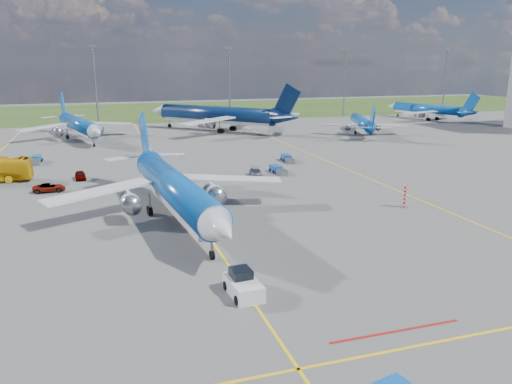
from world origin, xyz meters
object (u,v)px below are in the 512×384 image
object	(u,v)px
bg_jet_ene	(426,120)
baggage_tug_c	(36,160)
warning_post	(405,196)
bg_jet_ne	(361,133)
bg_jet_n	(217,131)
bg_jet_nnw	(80,140)
pushback_tug	(243,285)
service_car_b	(49,188)
baggage_tug_w	(278,170)
service_car_c	(256,172)
baggage_tug_e	(287,159)
main_airliner	(176,219)
service_car_a	(80,175)

from	to	relation	value
bg_jet_ene	baggage_tug_c	world-z (taller)	bg_jet_ene
warning_post	bg_jet_ene	xyz separation A→B (m)	(64.86, 84.73, -1.50)
bg_jet_ne	baggage_tug_c	world-z (taller)	bg_jet_ne
bg_jet_n	bg_jet_nnw	bearing A→B (deg)	-35.08
bg_jet_nnw	baggage_tug_c	distance (m)	28.49
bg_jet_n	bg_jet_ne	world-z (taller)	bg_jet_n
pushback_tug	service_car_b	distance (m)	42.99
baggage_tug_c	bg_jet_n	bearing A→B (deg)	36.60
pushback_tug	baggage_tug_w	bearing A→B (deg)	62.59
bg_jet_nnw	bg_jet_ne	world-z (taller)	bg_jet_nnw
service_car_c	baggage_tug_e	size ratio (longest dim) A/B	0.89
warning_post	service_car_c	distance (m)	25.89
pushback_tug	baggage_tug_c	world-z (taller)	pushback_tug
bg_jet_ene	baggage_tug_c	distance (m)	118.95
pushback_tug	baggage_tug_e	distance (m)	55.24
main_airliner	baggage_tug_c	world-z (taller)	main_airliner
main_airliner	service_car_b	world-z (taller)	main_airliner
main_airliner	bg_jet_ene	bearing A→B (deg)	35.55
pushback_tug	bg_jet_ene	bearing A→B (deg)	44.44
bg_jet_ene	pushback_tug	bearing A→B (deg)	32.31
bg_jet_ne	baggage_tug_w	distance (m)	53.66
service_car_c	baggage_tug_w	world-z (taller)	service_car_c
service_car_b	baggage_tug_c	size ratio (longest dim) A/B	0.80
baggage_tug_e	bg_jet_ene	bearing A→B (deg)	42.71
bg_jet_n	pushback_tug	world-z (taller)	bg_jet_n
bg_jet_n	bg_jet_ene	distance (m)	71.06
bg_jet_ne	service_car_a	distance (m)	76.17
warning_post	main_airliner	size ratio (longest dim) A/B	0.07
main_airliner	service_car_b	distance (m)	23.64
pushback_tug	service_car_b	xyz separation A→B (m)	(-17.19, 39.41, -0.18)
baggage_tug_w	baggage_tug_c	size ratio (longest dim) A/B	0.91
bg_jet_ene	baggage_tug_c	xyz separation A→B (m)	(-112.34, -39.10, 0.57)
baggage_tug_w	baggage_tug_c	world-z (taller)	baggage_tug_c
bg_jet_n	bg_jet_ne	xyz separation A→B (m)	(34.82, -15.65, 0.00)
service_car_a	baggage_tug_c	bearing A→B (deg)	111.46
baggage_tug_w	baggage_tug_e	size ratio (longest dim) A/B	0.99
warning_post	bg_jet_nnw	xyz separation A→B (m)	(-40.52, 73.25, -1.50)
bg_jet_n	service_car_a	xyz separation A→B (m)	(-33.60, -49.13, 0.65)
pushback_tug	baggage_tug_w	distance (m)	45.04
service_car_b	bg_jet_n	bearing A→B (deg)	-37.69
main_airliner	service_car_c	distance (m)	24.47
bg_jet_ne	main_airliner	world-z (taller)	main_airliner
main_airliner	bg_jet_ne	bearing A→B (deg)	40.28
bg_jet_nnw	service_car_c	bearing A→B (deg)	-75.55
main_airliner	baggage_tug_c	distance (m)	45.86
bg_jet_ene	service_car_a	size ratio (longest dim) A/B	9.22
baggage_tug_e	pushback_tug	bearing A→B (deg)	-109.44
warning_post	bg_jet_ene	distance (m)	106.71
bg_jet_ene	baggage_tug_w	distance (m)	95.16
bg_jet_n	pushback_tug	bearing A→B (deg)	34.72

